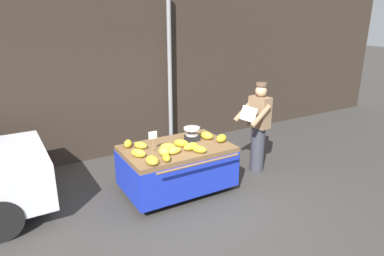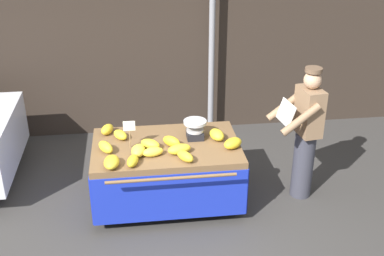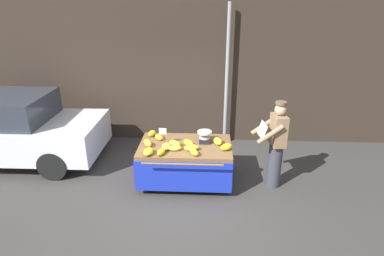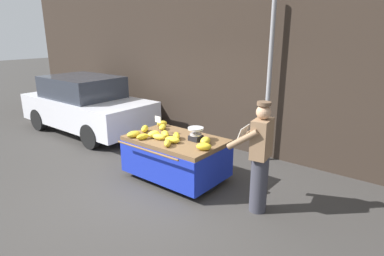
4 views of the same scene
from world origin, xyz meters
name	(u,v)px [view 2 (image 2 of 4)]	position (x,y,z in m)	size (l,w,h in m)	color
ground_plane	(159,238)	(0.00, 0.00, 0.00)	(60.00, 60.00, 0.00)	#383533
street_pole	(212,31)	(1.01, 2.61, 1.67)	(0.09, 0.09, 3.34)	gray
banana_cart	(166,160)	(0.16, 0.71, 0.60)	(1.78, 1.32, 0.81)	brown
weighing_scale	(195,129)	(0.52, 0.84, 0.93)	(0.28, 0.28, 0.24)	black
price_sign	(129,128)	(-0.27, 0.70, 1.06)	(0.14, 0.01, 0.34)	#997A51
banana_bunch_0	(106,147)	(-0.55, 0.62, 0.87)	(0.12, 0.25, 0.13)	yellow
banana_bunch_1	(107,129)	(-0.54, 1.09, 0.87)	(0.12, 0.21, 0.12)	gold
banana_bunch_2	(150,144)	(-0.03, 0.64, 0.87)	(0.13, 0.25, 0.12)	yellow
banana_bunch_3	(153,152)	(-0.01, 0.45, 0.86)	(0.13, 0.24, 0.11)	yellow
banana_bunch_4	(185,156)	(0.34, 0.30, 0.87)	(0.11, 0.24, 0.11)	gold
banana_bunch_5	(233,143)	(0.93, 0.53, 0.87)	(0.16, 0.25, 0.12)	gold
banana_bunch_6	(120,135)	(-0.38, 0.94, 0.86)	(0.13, 0.23, 0.10)	yellow
banana_bunch_7	(179,149)	(0.29, 0.47, 0.87)	(0.15, 0.27, 0.11)	yellow
banana_bunch_8	(112,162)	(-0.47, 0.27, 0.87)	(0.17, 0.28, 0.11)	gold
banana_bunch_9	(217,135)	(0.78, 0.77, 0.87)	(0.16, 0.25, 0.13)	yellow
banana_bunch_10	(138,151)	(-0.18, 0.49, 0.87)	(0.15, 0.24, 0.12)	yellow
banana_bunch_11	(133,161)	(-0.24, 0.28, 0.86)	(0.11, 0.23, 0.11)	gold
banana_bunch_12	(171,141)	(0.22, 0.67, 0.87)	(0.11, 0.24, 0.12)	gold
vendor_person	(305,134)	(1.85, 0.66, 0.87)	(0.62, 0.57, 1.71)	#383842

